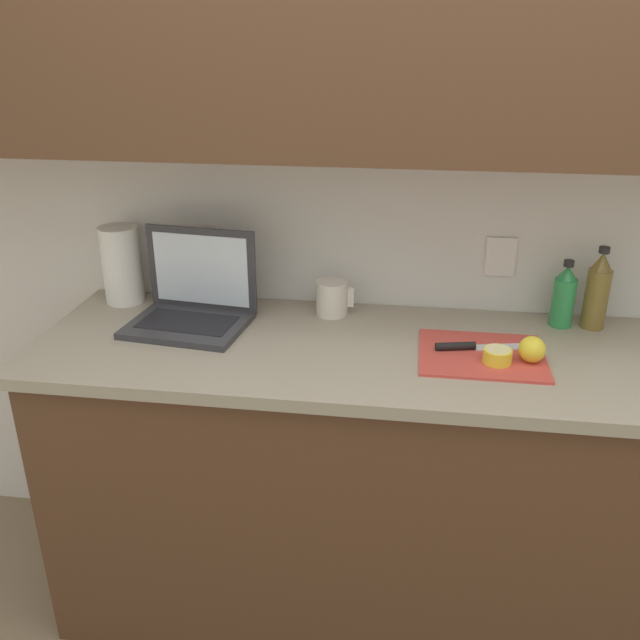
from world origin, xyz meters
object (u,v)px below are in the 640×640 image
object	(u,v)px
lemon_half_cut	(497,356)
bottle_oil_tall	(564,297)
bottle_green_soda	(597,291)
lemon_whole_beside	(532,349)
paper_towel_roll	(122,265)
cutting_board	(482,355)
knife	(467,346)
measuring_cup	(332,298)
laptop	(193,302)

from	to	relation	value
lemon_half_cut	bottle_oil_tall	bearing A→B (deg)	54.24
bottle_green_soda	bottle_oil_tall	xyz separation A→B (m)	(-0.09, 0.00, -0.02)
lemon_whole_beside	paper_towel_roll	bearing A→B (deg)	167.36
lemon_half_cut	bottle_oil_tall	world-z (taller)	bottle_oil_tall
lemon_whole_beside	bottle_oil_tall	distance (m)	0.31
cutting_board	bottle_oil_tall	world-z (taller)	bottle_oil_tall
knife	measuring_cup	bearing A→B (deg)	139.88
cutting_board	measuring_cup	size ratio (longest dim) A/B	2.86
bottle_oil_tall	paper_towel_roll	bearing A→B (deg)	179.88
bottle_green_soda	measuring_cup	bearing A→B (deg)	-179.17
paper_towel_roll	lemon_half_cut	bearing A→B (deg)	-14.47
knife	bottle_green_soda	xyz separation A→B (m)	(0.38, 0.22, 0.10)
bottle_green_soda	knife	bearing A→B (deg)	-149.52
laptop	paper_towel_roll	world-z (taller)	laptop
laptop	measuring_cup	xyz separation A→B (m)	(0.40, 0.12, -0.01)
laptop	cutting_board	xyz separation A→B (m)	(0.84, -0.12, -0.06)
measuring_cup	lemon_half_cut	bearing A→B (deg)	-30.87
cutting_board	lemon_whole_beside	size ratio (longest dim) A/B	4.77
lemon_half_cut	bottle_green_soda	bearing A→B (deg)	44.17
lemon_whole_beside	bottle_oil_tall	size ratio (longest dim) A/B	0.35
laptop	knife	size ratio (longest dim) A/B	1.35
lemon_half_cut	cutting_board	bearing A→B (deg)	125.60
laptop	bottle_green_soda	xyz separation A→B (m)	(1.18, 0.13, 0.05)
laptop	cutting_board	bearing A→B (deg)	-1.28
laptop	bottle_oil_tall	world-z (taller)	laptop
knife	measuring_cup	world-z (taller)	measuring_cup
bottle_oil_tall	measuring_cup	distance (m)	0.69
bottle_oil_tall	measuring_cup	bearing A→B (deg)	-179.06
knife	bottle_green_soda	size ratio (longest dim) A/B	1.10
knife	paper_towel_roll	xyz separation A→B (m)	(-1.08, 0.22, 0.11)
measuring_cup	paper_towel_roll	size ratio (longest dim) A/B	0.47
lemon_half_cut	paper_towel_roll	distance (m)	1.20
lemon_whole_beside	bottle_green_soda	world-z (taller)	bottle_green_soda
measuring_cup	paper_towel_roll	distance (m)	0.68
lemon_whole_beside	cutting_board	bearing A→B (deg)	166.67
laptop	knife	distance (m)	0.81
paper_towel_roll	lemon_whole_beside	bearing A→B (deg)	-12.64
laptop	paper_towel_roll	bearing A→B (deg)	160.71
lemon_whole_beside	measuring_cup	world-z (taller)	measuring_cup
laptop	measuring_cup	distance (m)	0.42
lemon_half_cut	lemon_whole_beside	world-z (taller)	lemon_whole_beside
bottle_green_soda	paper_towel_roll	bearing A→B (deg)	179.89
cutting_board	bottle_oil_tall	bearing A→B (deg)	44.92
laptop	paper_towel_roll	xyz separation A→B (m)	(-0.28, 0.13, 0.06)
bottle_green_soda	laptop	bearing A→B (deg)	-173.70
cutting_board	measuring_cup	world-z (taller)	measuring_cup
laptop	bottle_oil_tall	size ratio (longest dim) A/B	1.81
bottle_green_soda	paper_towel_roll	size ratio (longest dim) A/B	1.00
lemon_whole_beside	bottle_green_soda	size ratio (longest dim) A/B	0.28
paper_towel_roll	bottle_oil_tall	bearing A→B (deg)	-0.12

